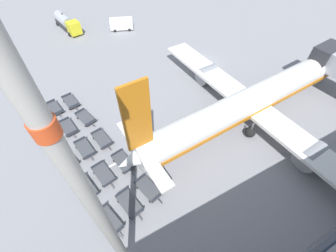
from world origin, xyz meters
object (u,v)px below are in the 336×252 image
Objects in this scene: baggage_dolly_row_mid_a_col_a at (54,108)px; baggage_dolly_row_mid_b_col_b at (86,118)px; service_van at (121,24)px; baggage_dolly_row_mid_b_col_d at (123,162)px; apron_light_mast at (95,209)px; airplane at (256,99)px; baggage_dolly_row_near_col_e at (109,221)px; baggage_dolly_row_mid_b_col_c at (102,139)px; baggage_dolly_row_mid_a_col_c at (85,149)px; baggage_dolly_row_mid_b_col_a at (71,102)px; fuel_tanker_primary at (67,23)px; baggage_dolly_row_near_col_d at (86,188)px; baggage_dolly_row_mid_a_col_d at (104,174)px; baggage_dolly_row_near_col_a at (36,117)px; baggage_dolly_row_near_col_c at (67,159)px; baggage_dolly_row_mid_b_col_e at (149,189)px; baggage_dolly_row_near_col_b at (50,138)px; baggage_dolly_row_mid_a_col_e at (130,204)px; baggage_dolly_row_mid_a_col_b at (68,127)px.

baggage_dolly_row_mid_b_col_b is (4.01, 3.50, 0.00)m from baggage_dolly_row_mid_a_col_a.
service_van reaches higher than baggage_dolly_row_mid_b_col_d.
apron_light_mast is at bearing -19.71° from service_van.
apron_light_mast reaches higher than airplane.
baggage_dolly_row_near_col_e is at bearing -77.73° from airplane.
baggage_dolly_row_mid_b_col_c is at bearing -104.72° from airplane.
service_van reaches higher than baggage_dolly_row_mid_a_col_c.
baggage_dolly_row_mid_b_col_a is at bearing 178.44° from baggage_dolly_row_near_col_e.
fuel_tanker_primary is 2.50× the size of baggage_dolly_row_mid_b_col_c.
baggage_dolly_row_mid_b_col_c is at bearing 12.11° from baggage_dolly_row_mid_b_col_a.
baggage_dolly_row_near_col_d is 1.00× the size of baggage_dolly_row_mid_b_col_d.
baggage_dolly_row_mid_a_col_d is 1.00× the size of baggage_dolly_row_mid_b_col_a.
baggage_dolly_row_mid_a_col_d is (13.07, 5.58, 0.00)m from baggage_dolly_row_near_col_a.
baggage_dolly_row_near_col_c is (8.99, 2.34, 0.00)m from baggage_dolly_row_near_col_a.
baggage_dolly_row_near_col_a is at bearing -75.67° from baggage_dolly_row_mid_a_col_a.
fuel_tanker_primary is at bearing 174.19° from apron_light_mast.
airplane is 10.65× the size of baggage_dolly_row_mid_b_col_c.
service_van is 27.64m from baggage_dolly_row_mid_b_col_b.
airplane is 20.90m from baggage_dolly_row_mid_b_col_c.
baggage_dolly_row_mid_b_col_b and baggage_dolly_row_mid_b_col_e have the same top height.
apron_light_mast is at bearing 1.05° from baggage_dolly_row_mid_a_col_c.
baggage_dolly_row_mid_a_col_c is 5.36m from baggage_dolly_row_mid_b_col_b.
baggage_dolly_row_near_col_b and baggage_dolly_row_mid_b_col_e have the same top height.
baggage_dolly_row_mid_a_col_a and baggage_dolly_row_mid_b_col_e have the same top height.
baggage_dolly_row_near_col_c is at bearing -141.51° from baggage_dolly_row_mid_a_col_d.
baggage_dolly_row_near_col_d and baggage_dolly_row_mid_a_col_e have the same top height.
baggage_dolly_row_mid_a_col_b is 1.00× the size of baggage_dolly_row_mid_a_col_e.
service_van is at bearing 145.54° from baggage_dolly_row_mid_a_col_b.
baggage_dolly_row_mid_b_col_d is at bearing 22.71° from baggage_dolly_row_mid_a_col_a.
airplane is 10.65× the size of baggage_dolly_row_mid_b_col_e.
baggage_dolly_row_near_col_d is (40.14, -6.48, -0.83)m from fuel_tanker_primary.
baggage_dolly_row_near_col_b is at bearing -37.46° from service_van.
baggage_dolly_row_mid_a_col_b is (4.68, 1.00, 0.00)m from baggage_dolly_row_mid_a_col_a.
fuel_tanker_primary is at bearing 171.45° from baggage_dolly_row_mid_a_col_c.
baggage_dolly_row_near_col_b and baggage_dolly_row_mid_a_col_e have the same top height.
baggage_dolly_row_mid_b_col_d is (4.05, 3.48, 0.00)m from baggage_dolly_row_mid_a_col_c.
baggage_dolly_row_mid_b_col_e is at bearing 28.62° from baggage_dolly_row_mid_a_col_c.
baggage_dolly_row_mid_a_col_a is at bearing 178.64° from baggage_dolly_row_near_col_c.
baggage_dolly_row_near_col_e is at bearing -74.49° from baggage_dolly_row_mid_a_col_e.
baggage_dolly_row_mid_b_col_b is (-0.67, 2.49, 0.00)m from baggage_dolly_row_mid_a_col_b.
airplane is 10.67× the size of baggage_dolly_row_near_col_c.
baggage_dolly_row_mid_b_col_c is at bearing 100.75° from baggage_dolly_row_mid_a_col_c.
baggage_dolly_row_mid_a_col_c is 1.00× the size of baggage_dolly_row_mid_b_col_d.
baggage_dolly_row_mid_a_col_c is at bearing -15.54° from baggage_dolly_row_mid_b_col_b.
baggage_dolly_row_mid_a_col_c is (-4.83, -22.38, -2.49)m from airplane.
baggage_dolly_row_mid_b_col_a is at bearing -166.09° from baggage_dolly_row_mid_b_col_b.
baggage_dolly_row_near_col_a is 1.00× the size of baggage_dolly_row_mid_a_col_a.
baggage_dolly_row_near_col_b is at bearing -15.73° from fuel_tanker_primary.
baggage_dolly_row_mid_a_col_d is 1.00× the size of baggage_dolly_row_mid_b_col_e.
baggage_dolly_row_mid_b_col_c is at bearing 59.62° from baggage_dolly_row_near_col_b.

